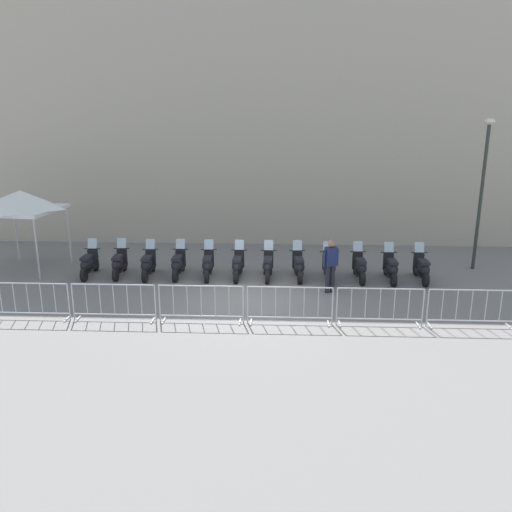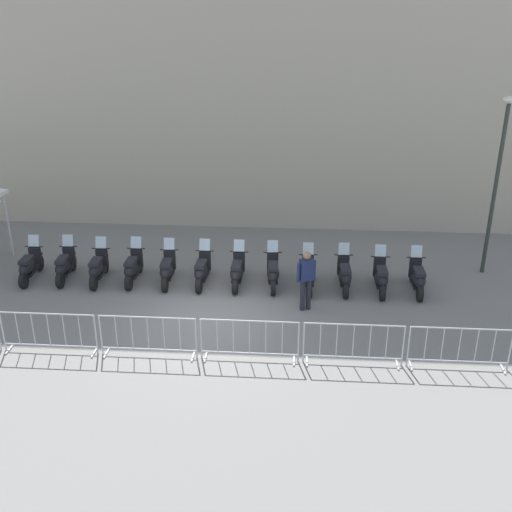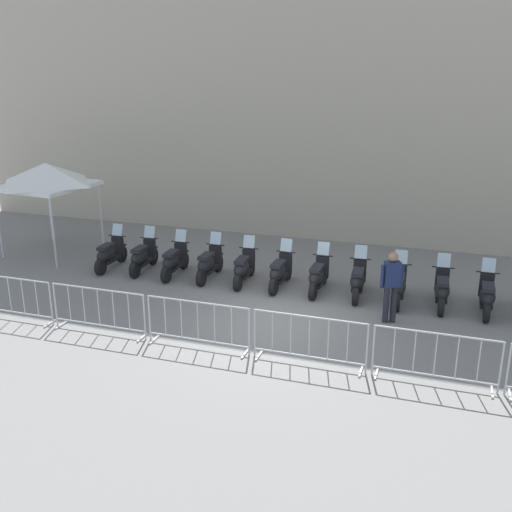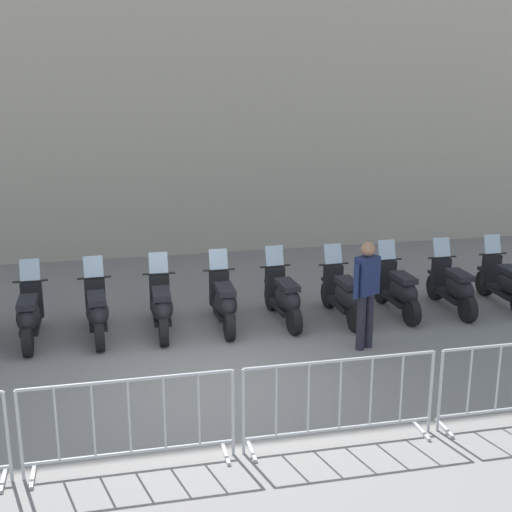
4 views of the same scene
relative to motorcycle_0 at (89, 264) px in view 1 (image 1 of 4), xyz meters
name	(u,v)px [view 1 (image 1 of 4)]	position (x,y,z in m)	size (l,w,h in m)	color
ground_plane	(249,300)	(5.95, -1.48, -0.45)	(120.00, 120.00, 0.00)	slate
building_facade	(260,98)	(5.05, 6.74, 5.72)	(28.00, 2.40, 12.35)	#B2A893
motorcycle_0	(89,264)	(0.00, 0.00, 0.00)	(0.62, 1.72, 1.24)	black
motorcycle_1	(119,264)	(1.03, 0.20, 0.00)	(0.65, 1.72, 1.24)	black
motorcycle_2	(148,265)	(2.08, 0.24, 0.00)	(0.62, 1.72, 1.24)	black
motorcycle_3	(178,265)	(3.11, 0.43, 0.00)	(0.58, 1.73, 1.24)	black
motorcycle_4	(208,265)	(4.16, 0.51, 0.00)	(0.64, 1.72, 1.24)	black
motorcycle_5	(238,266)	(5.19, 0.63, 0.00)	(0.56, 1.73, 1.24)	black
motorcycle_6	(268,266)	(6.23, 0.74, 0.00)	(0.57, 1.73, 1.24)	black
motorcycle_7	(299,266)	(7.28, 0.88, 0.00)	(0.65, 1.72, 1.24)	black
motorcycle_8	(329,268)	(8.33, 0.89, 0.00)	(0.63, 1.72, 1.24)	black
motorcycle_9	(360,268)	(9.36, 1.06, 0.00)	(0.62, 1.72, 1.24)	black
motorcycle_10	(391,268)	(10.40, 1.12, 0.00)	(0.58, 1.73, 1.24)	black
motorcycle_11	(422,269)	(11.44, 1.25, 0.00)	(0.58, 1.73, 1.24)	black
barrier_segment_0	(28,301)	(0.14, -3.90, 0.07)	(2.32, 0.67, 1.07)	#B2B5B7
barrier_segment_1	(114,303)	(2.54, -3.64, 0.07)	(2.32, 0.67, 1.07)	#B2B5B7
barrier_segment_2	(201,304)	(4.94, -3.37, 0.07)	(2.32, 0.67, 1.07)	#B2B5B7
barrier_segment_3	(290,306)	(7.35, -3.11, 0.07)	(2.32, 0.67, 1.07)	#B2B5B7
barrier_segment_4	(380,307)	(9.75, -2.84, 0.07)	(2.32, 0.67, 1.07)	#B2B5B7
barrier_segment_5	(471,309)	(12.15, -2.58, 0.07)	(2.32, 0.67, 1.07)	#B2B5B7
street_lamp	(483,180)	(13.55, 3.07, 2.83)	(0.36, 0.36, 5.38)	#2D332D
officer_near_row_end	(331,263)	(8.37, -0.37, 0.53)	(0.48, 0.38, 1.73)	#23232D
canopy_tent	(21,201)	(-2.64, 0.54, 2.06)	(2.43, 2.43, 2.91)	silver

